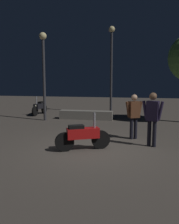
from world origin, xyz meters
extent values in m
plane|color=#4C443D|center=(0.00, 0.00, 0.00)|extent=(40.00, 40.00, 0.00)
cylinder|color=black|center=(-0.82, -0.34, 0.28)|extent=(0.55, 0.33, 0.56)
cylinder|color=black|center=(0.17, 0.14, 0.28)|extent=(0.55, 0.33, 0.56)
cube|color=#B71414|center=(-0.33, -0.10, 0.51)|extent=(0.99, 0.68, 0.30)
cube|color=black|center=(-0.51, -0.19, 0.71)|extent=(0.50, 0.41, 0.10)
cylinder|color=gray|center=(-0.01, 0.05, 0.89)|extent=(0.08, 0.08, 0.45)
sphere|color=#F2EABF|center=(0.08, 0.09, 0.56)|extent=(0.12, 0.12, 0.12)
cylinder|color=black|center=(-4.32, 6.77, 0.28)|extent=(0.15, 0.57, 0.56)
cylinder|color=black|center=(-4.43, 5.68, 0.28)|extent=(0.15, 0.57, 0.56)
cube|color=black|center=(-4.37, 6.22, 0.51)|extent=(0.39, 0.97, 0.30)
cube|color=black|center=(-4.35, 6.42, 0.71)|extent=(0.28, 0.46, 0.10)
cylinder|color=gray|center=(-4.41, 5.88, 0.89)|extent=(0.07, 0.07, 0.45)
sphere|color=#F2EABF|center=(-4.42, 5.78, 0.56)|extent=(0.12, 0.12, 0.12)
cylinder|color=black|center=(1.19, 1.56, 0.38)|extent=(0.12, 0.12, 0.76)
cylinder|color=black|center=(1.05, 1.48, 0.38)|extent=(0.12, 0.12, 0.76)
cube|color=#59331E|center=(1.12, 1.52, 1.04)|extent=(0.43, 0.39, 0.56)
sphere|color=tan|center=(1.12, 1.52, 1.46)|extent=(0.21, 0.21, 0.21)
cylinder|color=#59331E|center=(1.33, 1.64, 1.07)|extent=(0.20, 0.17, 0.52)
cylinder|color=#59331E|center=(0.91, 1.40, 1.07)|extent=(0.20, 0.17, 0.52)
cylinder|color=black|center=(1.61, 0.69, 0.41)|extent=(0.12, 0.12, 0.82)
cylinder|color=black|center=(1.76, 0.65, 0.41)|extent=(0.12, 0.12, 0.82)
cube|color=#261E38|center=(1.69, 0.67, 1.12)|extent=(0.42, 0.34, 0.61)
sphere|color=brown|center=(1.69, 0.67, 1.57)|extent=(0.23, 0.23, 0.23)
cylinder|color=#261E38|center=(1.46, 0.74, 1.15)|extent=(0.20, 0.14, 0.55)
cylinder|color=#261E38|center=(1.91, 0.60, 1.15)|extent=(0.20, 0.14, 0.55)
cylinder|color=#38383D|center=(-0.30, 7.50, 2.41)|extent=(0.14, 0.14, 4.81)
sphere|color=#F9E59E|center=(-0.30, 7.50, 4.95)|extent=(0.36, 0.36, 0.36)
cylinder|color=#38383D|center=(-3.34, 4.46, 2.01)|extent=(0.14, 0.14, 4.01)
sphere|color=#F9E59E|center=(-3.34, 4.46, 4.15)|extent=(0.36, 0.36, 0.36)
cube|color=gray|center=(-1.35, 5.16, 0.23)|extent=(2.77, 0.50, 0.45)
camera|label=1|loc=(1.17, -6.71, 2.09)|focal=37.79mm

